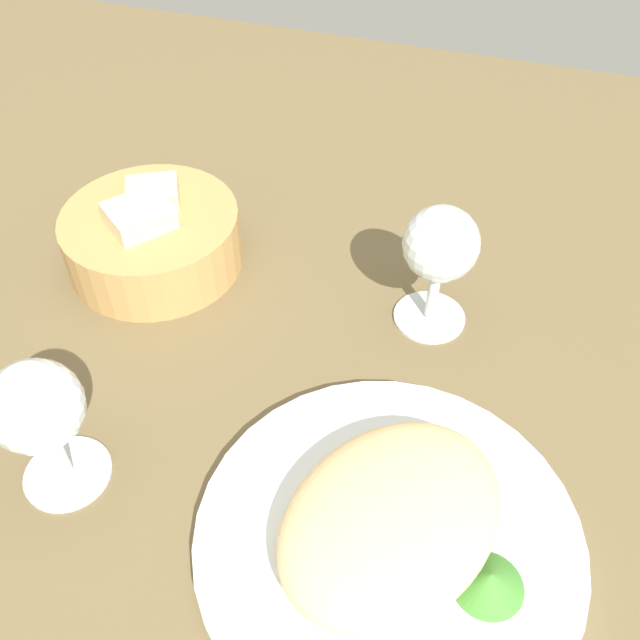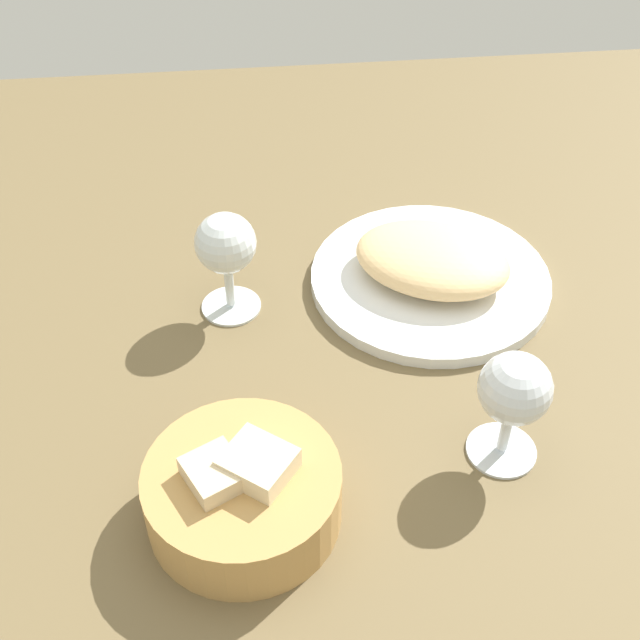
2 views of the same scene
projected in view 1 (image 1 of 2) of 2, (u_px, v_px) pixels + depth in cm
name	position (u px, v px, depth cm)	size (l,w,h in cm)	color
ground_plane	(220.00, 438.00, 56.40)	(140.00, 140.00, 2.00)	brown
plate	(388.00, 539.00, 48.69)	(26.72, 26.72, 1.40)	white
omelette	(391.00, 518.00, 46.59)	(17.15, 12.74, 4.40)	#F1C88A
lettuce_garnish	(489.00, 580.00, 45.15)	(4.78, 4.78, 1.60)	#40832F
bread_basket	(152.00, 237.00, 67.23)	(16.62, 16.62, 7.82)	tan
wine_glass_near	(440.00, 251.00, 58.41)	(6.46, 6.46, 12.02)	silver
wine_glass_far	(39.00, 413.00, 47.39)	(6.49, 6.49, 11.75)	silver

